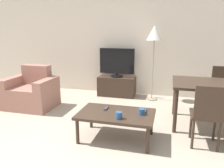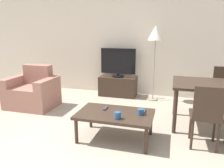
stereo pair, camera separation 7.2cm
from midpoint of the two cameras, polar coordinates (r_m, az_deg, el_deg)
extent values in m
cube|color=beige|center=(5.49, 2.91, 11.51)|extent=(7.94, 0.06, 2.70)
cube|color=#9E6B5B|center=(4.86, -19.74, -3.11)|extent=(0.61, 0.74, 0.45)
cube|color=#9E6B5B|center=(4.98, -18.36, 2.46)|extent=(0.61, 0.20, 0.41)
cube|color=#9E6B5B|center=(5.08, -23.45, -1.70)|extent=(0.18, 0.74, 0.63)
cube|color=#9E6B5B|center=(4.63, -15.85, -2.52)|extent=(0.18, 0.74, 0.63)
cube|color=#38281E|center=(5.37, 1.94, -0.55)|extent=(0.89, 0.44, 0.48)
cylinder|color=black|center=(5.32, 1.96, 2.09)|extent=(0.30, 0.30, 0.03)
cylinder|color=black|center=(5.31, 1.97, 2.52)|extent=(0.04, 0.04, 0.05)
cube|color=black|center=(5.25, 2.00, 6.02)|extent=(0.84, 0.04, 0.60)
cube|color=black|center=(5.23, 1.93, 5.99)|extent=(0.81, 0.01, 0.57)
cube|color=#38281E|center=(3.21, 1.47, -7.89)|extent=(1.10, 0.67, 0.04)
cylinder|color=#38281E|center=(3.20, -8.66, -12.10)|extent=(0.05, 0.05, 0.37)
cylinder|color=#38281E|center=(2.97, 9.62, -14.39)|extent=(0.05, 0.05, 0.37)
cylinder|color=#38281E|center=(3.67, -5.01, -8.47)|extent=(0.05, 0.05, 0.37)
cylinder|color=#38281E|center=(3.47, 10.70, -10.07)|extent=(0.05, 0.05, 0.37)
cube|color=#38281E|center=(3.89, 26.42, -0.22)|extent=(1.39, 0.92, 0.04)
cylinder|color=#38281E|center=(3.55, 16.71, -6.94)|extent=(0.06, 0.06, 0.71)
cylinder|color=#38281E|center=(4.30, 16.66, -3.25)|extent=(0.06, 0.06, 0.71)
cube|color=#38281E|center=(3.28, 23.74, -7.58)|extent=(0.40, 0.40, 0.04)
cylinder|color=#38281E|center=(3.49, 20.36, -10.04)|extent=(0.04, 0.04, 0.43)
cylinder|color=#38281E|center=(3.54, 25.67, -10.27)|extent=(0.04, 0.04, 0.43)
cylinder|color=#38281E|center=(3.20, 20.76, -12.35)|extent=(0.04, 0.04, 0.43)
cylinder|color=#38281E|center=(3.25, 26.59, -12.55)|extent=(0.04, 0.04, 0.43)
cube|color=#38281E|center=(3.03, 24.60, -4.68)|extent=(0.37, 0.04, 0.43)
cube|color=#38281E|center=(4.66, 27.54, -1.79)|extent=(0.40, 0.40, 0.04)
cylinder|color=#38281E|center=(4.54, 25.60, -5.02)|extent=(0.04, 0.04, 0.43)
cylinder|color=#38281E|center=(4.84, 25.00, -3.81)|extent=(0.04, 0.04, 0.43)
cube|color=#38281E|center=(4.78, 27.45, 1.49)|extent=(0.37, 0.04, 0.43)
cylinder|color=gray|center=(5.20, 10.95, -3.89)|extent=(0.24, 0.24, 0.02)
cylinder|color=gray|center=(5.03, 11.31, 3.52)|extent=(0.02, 0.02, 1.34)
cone|color=white|center=(4.96, 11.77, 12.97)|extent=(0.34, 0.34, 0.31)
cube|color=#38383D|center=(3.29, 9.05, -6.96)|extent=(0.04, 0.15, 0.02)
cube|color=#38383D|center=(3.35, -1.10, -6.34)|extent=(0.04, 0.15, 0.02)
cylinder|color=navy|center=(3.15, 8.13, -7.22)|extent=(0.09, 0.09, 0.09)
cylinder|color=navy|center=(2.98, 2.12, -8.20)|extent=(0.09, 0.09, 0.10)
camera|label=1|loc=(0.04, -89.47, 0.13)|focal=35.00mm
camera|label=2|loc=(0.04, 90.53, -0.13)|focal=35.00mm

